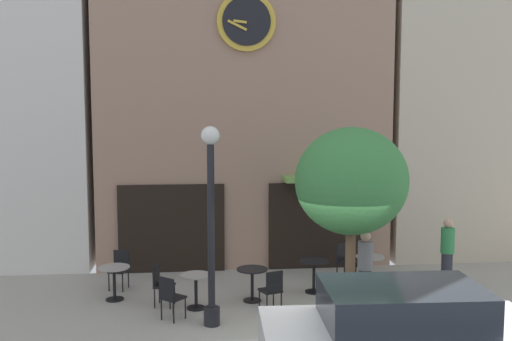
% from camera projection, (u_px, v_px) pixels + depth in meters
% --- Properties ---
extents(clock_building, '(7.84, 4.02, 11.75)m').
position_uv_depth(clock_building, '(242.00, 43.00, 16.13)').
color(clock_building, '#9E7A66').
rests_on(clock_building, ground_plane).
extents(neighbor_building_right, '(6.56, 4.63, 14.56)m').
position_uv_depth(neighbor_building_right, '(480.00, 9.00, 17.71)').
color(neighbor_building_right, beige).
rests_on(neighbor_building_right, ground_plane).
extents(street_lamp, '(0.36, 0.36, 3.91)m').
position_uv_depth(street_lamp, '(211.00, 226.00, 11.22)').
color(street_lamp, black).
rests_on(street_lamp, ground_plane).
extents(street_tree, '(2.20, 1.98, 3.90)m').
position_uv_depth(street_tree, '(352.00, 182.00, 11.21)').
color(street_tree, brown).
rests_on(street_tree, ground_plane).
extents(cafe_table_near_door, '(0.70, 0.70, 0.76)m').
position_uv_depth(cafe_table_near_door, '(114.00, 277.00, 12.88)').
color(cafe_table_near_door, black).
rests_on(cafe_table_near_door, ground_plane).
extents(cafe_table_rightmost, '(0.65, 0.65, 0.75)m').
position_uv_depth(cafe_table_rightmost, '(196.00, 285.00, 12.32)').
color(cafe_table_rightmost, black).
rests_on(cafe_table_rightmost, ground_plane).
extents(cafe_table_center_left, '(0.69, 0.69, 0.74)m').
position_uv_depth(cafe_table_center_left, '(252.00, 278.00, 12.81)').
color(cafe_table_center_left, black).
rests_on(cafe_table_center_left, ground_plane).
extents(cafe_table_near_curb, '(0.68, 0.68, 0.76)m').
position_uv_depth(cafe_table_near_curb, '(314.00, 270.00, 13.42)').
color(cafe_table_near_curb, black).
rests_on(cafe_table_near_curb, ground_plane).
extents(cafe_table_center, '(0.68, 0.68, 0.74)m').
position_uv_depth(cafe_table_center, '(370.00, 265.00, 13.87)').
color(cafe_table_center, black).
rests_on(cafe_table_center, ground_plane).
extents(cafe_chair_by_entrance, '(0.57, 0.57, 0.90)m').
position_uv_depth(cafe_chair_by_entrance, '(344.00, 258.00, 14.52)').
color(cafe_chair_by_entrance, black).
rests_on(cafe_chair_by_entrance, ground_plane).
extents(cafe_chair_near_lamp, '(0.52, 0.52, 0.90)m').
position_uv_depth(cafe_chair_near_lamp, '(272.00, 288.00, 12.08)').
color(cafe_chair_near_lamp, black).
rests_on(cafe_chair_near_lamp, ground_plane).
extents(cafe_chair_outer, '(0.50, 0.50, 0.90)m').
position_uv_depth(cafe_chair_outer, '(120.00, 267.00, 13.72)').
color(cafe_chair_outer, black).
rests_on(cafe_chair_outer, ground_plane).
extents(cafe_chair_facing_wall, '(0.48, 0.48, 0.90)m').
position_uv_depth(cafe_chair_facing_wall, '(161.00, 282.00, 12.49)').
color(cafe_chair_facing_wall, black).
rests_on(cafe_chair_facing_wall, ground_plane).
extents(cafe_chair_mid_row, '(0.56, 0.56, 0.90)m').
position_uv_depth(cafe_chair_mid_row, '(170.00, 295.00, 11.62)').
color(cafe_chair_mid_row, black).
rests_on(cafe_chair_mid_row, ground_plane).
extents(pedestrian_grey, '(0.44, 0.44, 1.67)m').
position_uv_depth(pedestrian_grey, '(365.00, 269.00, 12.32)').
color(pedestrian_grey, '#2D2D38').
rests_on(pedestrian_grey, ground_plane).
extents(pedestrian_green, '(0.36, 0.36, 1.67)m').
position_uv_depth(pedestrian_green, '(447.00, 252.00, 13.73)').
color(pedestrian_green, '#2D2D38').
rests_on(pedestrian_green, ground_plane).
extents(parked_car_white, '(4.36, 2.14, 1.55)m').
position_uv_depth(parked_car_white, '(402.00, 336.00, 8.91)').
color(parked_car_white, white).
rests_on(parked_car_white, ground_plane).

